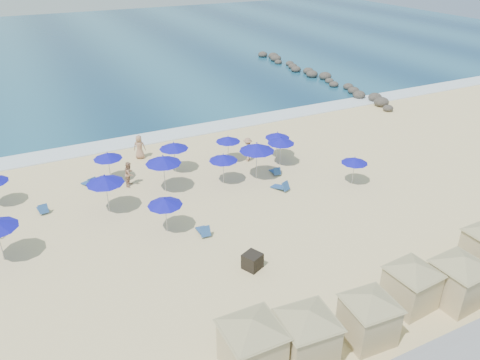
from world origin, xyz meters
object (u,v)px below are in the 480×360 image
object	(u,v)px
umbrella_5	(163,160)
umbrella_7	(223,158)
cabana_3	(412,279)
umbrella_4	(108,156)
rock_jetty	(317,75)
trash_bin	(252,261)
umbrella_9	(228,139)
umbrella_3	(105,180)
umbrella_10	(281,141)
umbrella_8	(257,147)
umbrella_11	(355,160)
beachgoer_1	(130,174)
cabana_4	(460,273)
umbrella_12	(174,146)
umbrella_13	(277,135)
cabana_1	(307,328)
beachgoer_2	(248,149)
cabana_0	(252,338)
umbrella_6	(165,202)
cabana_2	(370,311)
beachgoer_3	(139,147)

from	to	relation	value
umbrella_5	umbrella_7	world-z (taller)	umbrella_5
cabana_3	umbrella_4	bearing A→B (deg)	117.09
rock_jetty	umbrella_5	bearing A→B (deg)	-143.22
trash_bin	umbrella_9	size ratio (longest dim) A/B	0.40
umbrella_3	umbrella_10	size ratio (longest dim) A/B	1.14
umbrella_10	umbrella_7	bearing A→B (deg)	-171.26
trash_bin	umbrella_8	world-z (taller)	umbrella_8
umbrella_11	beachgoer_1	xyz separation A→B (m)	(-13.60, 6.56, -0.91)
umbrella_8	cabana_4	bearing A→B (deg)	-81.17
cabana_3	umbrella_12	xyz separation A→B (m)	(-4.91, 17.76, 0.54)
umbrella_7	umbrella_8	distance (m)	2.40
umbrella_3	trash_bin	bearing A→B (deg)	-58.90
umbrella_12	umbrella_13	world-z (taller)	umbrella_12
cabana_1	umbrella_12	distance (m)	18.24
cabana_4	umbrella_13	distance (m)	17.40
cabana_1	umbrella_3	xyz separation A→B (m)	(-4.51, 14.76, 0.67)
umbrella_7	beachgoer_2	distance (m)	4.21
cabana_4	umbrella_7	world-z (taller)	cabana_4
cabana_0	beachgoer_1	size ratio (longest dim) A/B	2.63
umbrella_6	umbrella_10	distance (m)	11.33
trash_bin	umbrella_4	world-z (taller)	umbrella_4
trash_bin	umbrella_7	distance (m)	9.54
cabana_2	cabana_1	bearing A→B (deg)	174.66
umbrella_4	trash_bin	bearing A→B (deg)	-71.52
umbrella_3	umbrella_9	distance (m)	10.21
umbrella_4	umbrella_3	bearing A→B (deg)	-103.96
trash_bin	umbrella_7	xyz separation A→B (m)	(2.57, 9.06, 1.50)
cabana_4	umbrella_4	world-z (taller)	cabana_4
umbrella_7	umbrella_11	size ratio (longest dim) A/B	1.09
cabana_4	cabana_1	bearing A→B (deg)	177.84
rock_jetty	umbrella_6	distance (m)	35.37
rock_jetty	umbrella_5	world-z (taller)	umbrella_5
umbrella_3	rock_jetty	bearing A→B (deg)	34.22
umbrella_3	umbrella_10	distance (m)	12.84
umbrella_3	umbrella_8	world-z (taller)	umbrella_8
cabana_2	umbrella_10	distance (m)	16.98
cabana_2	beachgoer_2	distance (m)	18.27
cabana_2	umbrella_5	size ratio (longest dim) A/B	1.55
cabana_0	cabana_3	world-z (taller)	cabana_0
umbrella_5	beachgoer_1	xyz separation A→B (m)	(-1.85, 1.89, -1.44)
cabana_0	beachgoer_2	size ratio (longest dim) A/B	2.51
trash_bin	beachgoer_2	size ratio (longest dim) A/B	0.47
trash_bin	beachgoer_2	world-z (taller)	beachgoer_2
umbrella_10	umbrella_6	bearing A→B (deg)	-155.53
cabana_3	umbrella_6	xyz separation A→B (m)	(-7.92, 10.68, 0.46)
umbrella_7	beachgoer_1	bearing A→B (deg)	156.05
trash_bin	umbrella_12	world-z (taller)	umbrella_12
cabana_2	umbrella_7	size ratio (longest dim) A/B	1.85
umbrella_3	umbrella_9	xyz separation A→B (m)	(9.64, 3.34, -0.42)
umbrella_3	beachgoer_3	xyz separation A→B (m)	(3.88, 6.85, -1.31)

